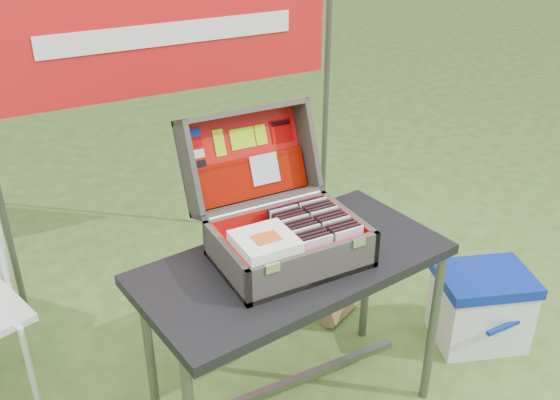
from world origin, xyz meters
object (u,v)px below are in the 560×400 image
cardboard_box (340,272)px  table (293,336)px  cooler (480,307)px  suitcase (282,197)px

cardboard_box → table: bearing=-164.3°
cooler → suitcase: bearing=-167.3°
table → cooler: (0.96, -0.05, -0.17)m
suitcase → cardboard_box: size_ratio=1.30×
table → suitcase: (-0.02, 0.06, 0.58)m
suitcase → cooler: size_ratio=1.28×
suitcase → table: bearing=-76.3°
table → suitcase: 0.58m
table → cardboard_box: (0.53, 0.47, -0.15)m
cooler → cardboard_box: (-0.43, 0.52, 0.02)m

